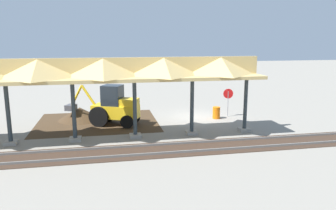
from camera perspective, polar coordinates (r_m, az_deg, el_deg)
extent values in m
plane|color=gray|center=(25.49, 4.90, -2.13)|extent=(120.00, 120.00, 0.00)
cube|color=#42301E|center=(24.45, -12.16, -2.93)|extent=(8.59, 7.00, 0.01)
cube|color=#9E998E|center=(22.18, 13.13, -4.20)|extent=(0.70, 0.70, 0.20)
cylinder|color=#2D383D|center=(21.79, 13.33, 0.11)|extent=(0.24, 0.24, 3.60)
cube|color=#9E998E|center=(20.99, 4.13, -4.82)|extent=(0.70, 0.70, 0.20)
cylinder|color=#2D383D|center=(20.58, 4.19, -0.27)|extent=(0.24, 0.24, 3.60)
cube|color=#9E998E|center=(20.38, -5.70, -5.35)|extent=(0.70, 0.70, 0.20)
cylinder|color=#2D383D|center=(19.96, -5.79, -0.67)|extent=(0.24, 0.24, 3.60)
cube|color=#9E998E|center=(20.39, -15.83, -5.73)|extent=(0.70, 0.70, 0.20)
cylinder|color=#2D383D|center=(19.96, -16.10, -1.06)|extent=(0.24, 0.24, 3.60)
cube|color=#9E998E|center=(21.02, -25.66, -5.94)|extent=(0.70, 0.70, 0.20)
cylinder|color=#2D383D|center=(20.61, -26.07, -1.41)|extent=(0.24, 0.24, 3.60)
cube|color=tan|center=(19.65, -16.40, 4.35)|extent=(22.72, 3.20, 0.20)
cube|color=tan|center=(19.59, -16.51, 6.24)|extent=(22.72, 0.20, 1.10)
pyramid|color=tan|center=(20.77, 9.11, 6.83)|extent=(3.23, 3.20, 1.10)
pyramid|color=tan|center=(19.82, -0.74, 6.76)|extent=(3.23, 3.20, 1.10)
pyramid|color=tan|center=(19.50, -11.23, 6.47)|extent=(3.23, 3.20, 1.10)
pyramid|color=tan|center=(19.84, -21.69, 5.96)|extent=(3.23, 3.20, 1.10)
cube|color=slate|center=(19.71, 9.95, -6.13)|extent=(60.00, 0.08, 0.15)
cube|color=slate|center=(18.45, 11.54, -7.43)|extent=(60.00, 0.08, 0.15)
cube|color=#38281E|center=(19.09, 10.71, -6.93)|extent=(60.00, 2.58, 0.03)
cylinder|color=gray|center=(25.85, 10.38, 0.18)|extent=(0.06, 0.06, 2.00)
cylinder|color=red|center=(25.70, 10.45, 1.95)|extent=(0.75, 0.19, 0.76)
cube|color=yellow|center=(23.25, -9.11, -1.12)|extent=(3.45, 2.51, 0.90)
cube|color=#1E262D|center=(23.10, -9.66, 1.70)|extent=(1.67, 1.60, 1.40)
cube|color=yellow|center=(22.73, -6.78, 0.47)|extent=(1.50, 1.47, 0.50)
cylinder|color=black|center=(24.32, -10.53, -1.26)|extent=(1.40, 0.86, 1.40)
cylinder|color=black|center=(23.06, -11.97, -2.02)|extent=(1.40, 0.86, 1.40)
cylinder|color=black|center=(23.57, -6.02, -2.16)|extent=(0.94, 0.65, 0.90)
cylinder|color=black|center=(22.38, -7.13, -2.91)|extent=(0.94, 0.65, 0.90)
cylinder|color=yellow|center=(23.90, -13.76, 1.74)|extent=(1.04, 0.61, 1.41)
cylinder|color=yellow|center=(24.36, -15.69, 1.43)|extent=(1.05, 0.60, 1.72)
cube|color=#47474C|center=(24.74, -16.55, -0.40)|extent=(0.88, 0.98, 0.40)
cone|color=#42301E|center=(25.49, -15.04, -2.49)|extent=(6.39, 6.39, 1.89)
cylinder|color=orange|center=(25.17, 8.41, -1.34)|extent=(0.56, 0.56, 0.90)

